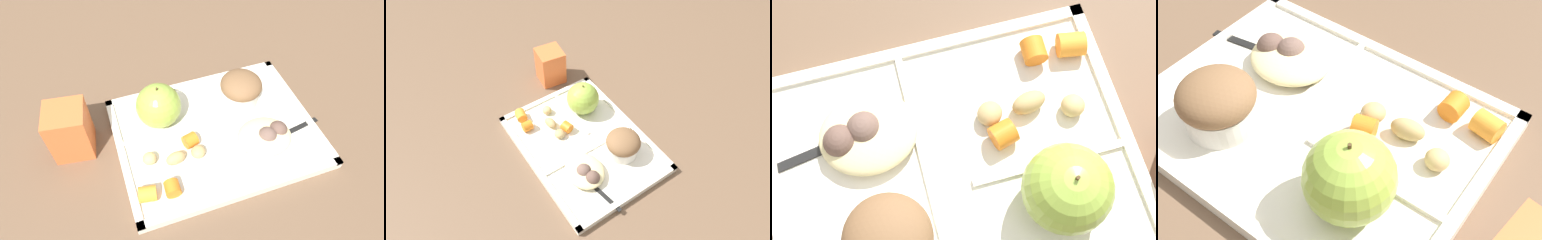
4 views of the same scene
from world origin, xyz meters
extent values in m
plane|color=brown|center=(0.00, 0.00, 0.00)|extent=(6.00, 6.00, 0.00)
cube|color=silver|center=(0.00, 0.00, 0.01)|extent=(0.38, 0.28, 0.01)
cube|color=silver|center=(0.00, -0.14, 0.02)|extent=(0.38, 0.01, 0.01)
cube|color=silver|center=(-0.18, 0.00, 0.02)|extent=(0.01, 0.28, 0.01)
cube|color=silver|center=(0.18, 0.00, 0.02)|extent=(0.01, 0.28, 0.01)
cube|color=silver|center=(0.03, 0.00, 0.02)|extent=(0.01, 0.26, 0.01)
cube|color=silver|center=(-0.09, 0.03, 0.02)|extent=(0.16, 0.01, 0.01)
sphere|color=#93B742|center=(-0.09, 0.06, 0.06)|extent=(0.09, 0.09, 0.09)
cylinder|color=#4C381E|center=(-0.09, 0.06, 0.10)|extent=(0.00, 0.00, 0.01)
ellipsoid|color=brown|center=(0.08, 0.06, 0.05)|extent=(0.08, 0.08, 0.05)
cylinder|color=orange|center=(-0.16, -0.09, 0.03)|extent=(0.03, 0.03, 0.03)
cylinder|color=orange|center=(-0.06, -0.01, 0.03)|extent=(0.03, 0.03, 0.03)
cylinder|color=orange|center=(-0.12, -0.10, 0.03)|extent=(0.03, 0.03, 0.03)
ellipsoid|color=tan|center=(-0.09, -0.04, 0.02)|extent=(0.04, 0.03, 0.02)
ellipsoid|color=tan|center=(-0.05, -0.04, 0.02)|extent=(0.04, 0.04, 0.02)
ellipsoid|color=tan|center=(-0.14, -0.02, 0.02)|extent=(0.03, 0.03, 0.02)
ellipsoid|color=beige|center=(0.08, -0.05, 0.03)|extent=(0.10, 0.09, 0.03)
sphere|color=#755B4C|center=(0.08, -0.05, 0.03)|extent=(0.03, 0.03, 0.03)
sphere|color=brown|center=(0.08, -0.05, 0.03)|extent=(0.04, 0.04, 0.04)
sphere|color=brown|center=(0.10, -0.05, 0.03)|extent=(0.04, 0.04, 0.04)
cube|color=black|center=(0.16, -0.04, 0.01)|extent=(0.09, 0.02, 0.00)
cube|color=black|center=(0.09, -0.05, 0.01)|extent=(0.04, 0.02, 0.00)
cylinder|color=black|center=(0.07, -0.05, 0.01)|extent=(0.02, 0.01, 0.00)
cylinder|color=black|center=(0.07, -0.06, 0.01)|extent=(0.02, 0.01, 0.00)
cylinder|color=black|center=(0.07, -0.07, 0.01)|extent=(0.02, 0.01, 0.00)
camera|label=1|loc=(-0.17, -0.36, 0.54)|focal=31.91mm
camera|label=2|loc=(0.42, -0.30, 0.72)|focal=32.47mm
camera|label=3|loc=(0.02, 0.13, 0.51)|focal=46.34mm
camera|label=4|loc=(-0.24, 0.25, 0.40)|focal=44.95mm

